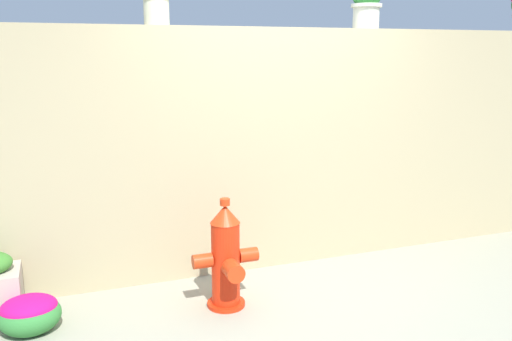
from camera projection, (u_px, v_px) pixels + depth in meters
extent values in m
plane|color=gray|center=(322.00, 311.00, 4.01)|extent=(24.00, 24.00, 0.00)
cube|color=tan|center=(268.00, 149.00, 4.79)|extent=(6.34, 0.34, 2.08)
cylinder|color=beige|center=(156.00, 10.00, 4.18)|extent=(0.20, 0.20, 0.24)
cylinder|color=beige|center=(366.00, 17.00, 4.89)|extent=(0.24, 0.24, 0.22)
cylinder|color=beige|center=(366.00, 6.00, 4.87)|extent=(0.28, 0.28, 0.03)
cylinder|color=red|center=(226.00, 303.00, 4.10)|extent=(0.29, 0.29, 0.03)
cylinder|color=red|center=(226.00, 265.00, 4.03)|extent=(0.21, 0.21, 0.65)
cone|color=red|center=(225.00, 214.00, 3.94)|extent=(0.22, 0.22, 0.13)
cylinder|color=red|center=(225.00, 202.00, 3.92)|extent=(0.07, 0.07, 0.05)
cylinder|color=red|center=(202.00, 261.00, 3.96)|extent=(0.14, 0.11, 0.11)
cylinder|color=red|center=(248.00, 255.00, 4.08)|extent=(0.14, 0.11, 0.11)
cylinder|color=red|center=(233.00, 271.00, 3.85)|extent=(0.13, 0.16, 0.13)
ellipsoid|color=#327E36|center=(30.00, 315.00, 3.69)|extent=(0.42, 0.38, 0.27)
ellipsoid|color=#C40F67|center=(29.00, 307.00, 3.68)|extent=(0.38, 0.33, 0.15)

